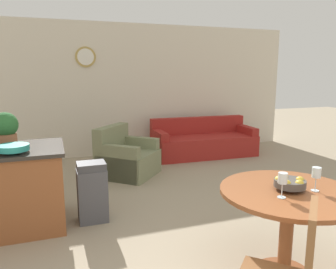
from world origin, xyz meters
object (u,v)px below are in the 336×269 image
Objects in this scene: kitchen_island at (1,190)px; armchair at (126,159)px; trash_bin at (92,192)px; dining_table at (288,211)px; fruit_bowl at (290,183)px; wine_glass_left at (283,179)px; couch at (203,142)px; wine_glass_right at (316,174)px; teal_bowl at (13,148)px; potted_plant at (5,128)px.

armchair is at bearing 40.91° from kitchen_island.
kitchen_island is at bearing 173.04° from trash_bin.
kitchen_island reaches higher than dining_table.
trash_bin is at bearing 130.31° from fruit_bowl.
wine_glass_left reaches higher than trash_bin.
wine_glass_right is at bearing -101.71° from couch.
kitchen_island is (-2.18, 1.87, -0.46)m from wine_glass_left.
dining_table is 0.38m from wine_glass_right.
fruit_bowl is 2.65m from teal_bowl.
potted_plant is at bearing 168.39° from armchair.
armchair is (-0.65, 3.23, -0.55)m from fruit_bowl.
armchair is (-0.48, 3.34, -0.64)m from wine_glass_left.
fruit_bowl is 0.19× the size of kitchen_island.
wine_glass_left is at bearing -145.76° from fruit_bowl.
armchair reaches higher than trash_bin.
potted_plant reaches higher than couch.
kitchen_island is (-2.35, 1.76, -0.38)m from fruit_bowl.
potted_plant reaches higher than dining_table.
fruit_bowl reaches higher than trash_bin.
armchair is at bearing 98.25° from wine_glass_left.
wine_glass_left reaches higher than fruit_bowl.
fruit_bowl reaches higher than couch.
fruit_bowl reaches higher than armchair.
teal_bowl reaches higher than dining_table.
dining_table is at bearing -127.02° from armchair.
fruit_bowl is 2.95m from kitchen_island.
potted_plant is 0.52× the size of trash_bin.
potted_plant is (-2.28, 2.01, 0.26)m from fruit_bowl.
armchair is at bearing 104.10° from wine_glass_right.
couch is at bearing 72.20° from wine_glass_left.
wine_glass_right is 2.40m from trash_bin.
wine_glass_left is at bearing -106.06° from couch.
fruit_bowl is at bearing -104.40° from couch.
potted_plant reaches higher than teal_bowl.
teal_bowl is (-2.17, 1.53, 0.12)m from fruit_bowl.
couch is 1.78× the size of armchair.
teal_bowl is 0.86× the size of potted_plant.
potted_plant is at bearing 103.37° from teal_bowl.
armchair is (1.70, 1.47, -0.17)m from kitchen_island.
kitchen_island is 4.20m from couch.
dining_table is at bearing 26.20° from fruit_bowl.
kitchen_island is 0.58m from teal_bowl.
potted_plant is 4.09m from couch.
dining_table is at bearing 155.55° from wine_glass_right.
potted_plant reaches higher than kitchen_island.
wine_glass_left is at bearing -175.14° from wine_glass_right.
kitchen_island reaches higher than fruit_bowl.
fruit_bowl is 0.80× the size of teal_bowl.
dining_table is 4.45× the size of fruit_bowl.
couch is at bearing -24.26° from armchair.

